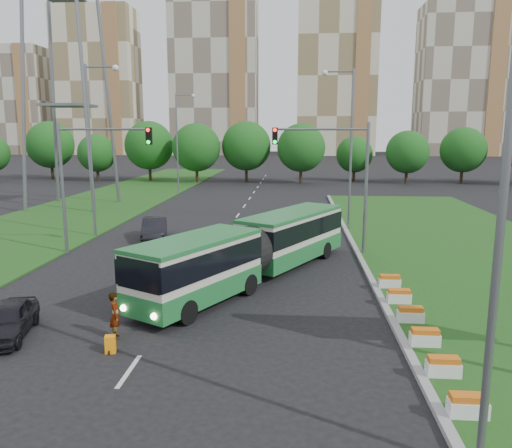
# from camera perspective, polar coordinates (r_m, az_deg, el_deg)

# --- Properties ---
(ground) EXTENTS (360.00, 360.00, 0.00)m
(ground) POSITION_cam_1_polar(r_m,az_deg,el_deg) (21.68, -1.47, -9.58)
(ground) COLOR black
(ground) RESTS_ON ground
(grass_median) EXTENTS (14.00, 60.00, 0.15)m
(grass_median) POSITION_cam_1_polar(r_m,az_deg,el_deg) (31.15, 24.82, -4.19)
(grass_median) COLOR #1D4E16
(grass_median) RESTS_ON ground
(median_kerb) EXTENTS (0.30, 60.00, 0.18)m
(median_kerb) POSITION_cam_1_polar(r_m,az_deg,el_deg) (29.45, 12.01, -4.21)
(median_kerb) COLOR gray
(median_kerb) RESTS_ON ground
(left_verge) EXTENTS (12.00, 110.00, 0.10)m
(left_verge) POSITION_cam_1_polar(r_m,az_deg,el_deg) (50.08, -19.28, 1.38)
(left_verge) COLOR #1D4E16
(left_verge) RESTS_ON ground
(lane_markings) EXTENTS (0.20, 100.00, 0.01)m
(lane_markings) POSITION_cam_1_polar(r_m,az_deg,el_deg) (41.25, -2.74, 0.06)
(lane_markings) COLOR silver
(lane_markings) RESTS_ON ground
(flower_planters) EXTENTS (1.10, 11.50, 0.60)m
(flower_planters) POSITION_cam_1_polar(r_m,az_deg,el_deg) (19.61, 17.95, -10.90)
(flower_planters) COLOR white
(flower_planters) RESTS_ON grass_median
(traffic_mast_median) EXTENTS (5.76, 0.32, 8.00)m
(traffic_mast_median) POSITION_cam_1_polar(r_m,az_deg,el_deg) (30.44, 9.52, 6.40)
(traffic_mast_median) COLOR slate
(traffic_mast_median) RESTS_ON ground
(traffic_mast_left) EXTENTS (5.76, 0.32, 8.00)m
(traffic_mast_left) POSITION_cam_1_polar(r_m,az_deg,el_deg) (31.89, -18.74, 6.17)
(traffic_mast_left) COLOR slate
(traffic_mast_left) RESTS_ON ground
(street_lamps) EXTENTS (36.00, 60.00, 12.00)m
(street_lamps) POSITION_cam_1_polar(r_m,az_deg,el_deg) (30.72, -5.19, 7.75)
(street_lamps) COLOR slate
(street_lamps) RESTS_ON ground
(tree_line) EXTENTS (120.00, 8.00, 9.00)m
(tree_line) POSITION_cam_1_polar(r_m,az_deg,el_deg) (75.72, 10.56, 8.05)
(tree_line) COLOR #144D14
(tree_line) RESTS_ON ground
(apartment_tower_west) EXTENTS (26.00, 15.00, 48.00)m
(apartment_tower_west) POSITION_cam_1_polar(r_m,az_deg,el_deg) (183.77, -17.58, 15.14)
(apartment_tower_west) COLOR beige
(apartment_tower_west) RESTS_ON ground
(apartment_tower_cwest) EXTENTS (28.00, 15.00, 52.00)m
(apartment_tower_cwest) POSITION_cam_1_polar(r_m,az_deg,el_deg) (173.40, -4.73, 16.55)
(apartment_tower_cwest) COLOR beige
(apartment_tower_cwest) RESTS_ON ground
(apartment_tower_ceast) EXTENTS (25.00, 15.00, 50.00)m
(apartment_tower_ceast) POSITION_cam_1_polar(r_m,az_deg,el_deg) (171.64, 9.14, 16.18)
(apartment_tower_ceast) COLOR beige
(apartment_tower_ceast) RESTS_ON ground
(apartment_tower_east) EXTENTS (27.00, 15.00, 47.00)m
(apartment_tower_east) POSITION_cam_1_polar(r_m,az_deg,el_deg) (179.00, 22.44, 14.82)
(apartment_tower_east) COLOR beige
(apartment_tower_east) RESTS_ON ground
(midrise_west) EXTENTS (22.00, 14.00, 36.00)m
(midrise_west) POSITION_cam_1_polar(r_m,az_deg,el_deg) (196.31, -25.83, 12.51)
(midrise_west) COLOR beige
(midrise_west) RESTS_ON ground
(articulated_bus) EXTENTS (2.47, 15.84, 2.61)m
(articulated_bus) POSITION_cam_1_polar(r_m,az_deg,el_deg) (25.35, -0.94, -2.84)
(articulated_bus) COLOR beige
(articulated_bus) RESTS_ON ground
(car_left_near) EXTENTS (2.39, 4.06, 1.30)m
(car_left_near) POSITION_cam_1_polar(r_m,az_deg,el_deg) (20.71, -26.51, -9.78)
(car_left_near) COLOR black
(car_left_near) RESTS_ON ground
(car_left_far) EXTENTS (2.53, 4.79, 1.50)m
(car_left_far) POSITION_cam_1_polar(r_m,az_deg,el_deg) (35.83, -11.55, -0.50)
(car_left_far) COLOR black
(car_left_far) RESTS_ON ground
(pedestrian) EXTENTS (0.60, 0.73, 1.73)m
(pedestrian) POSITION_cam_1_polar(r_m,az_deg,el_deg) (19.13, -15.79, -9.99)
(pedestrian) COLOR gray
(pedestrian) RESTS_ON ground
(shopping_trolley) EXTENTS (0.35, 0.37, 0.61)m
(shopping_trolley) POSITION_cam_1_polar(r_m,az_deg,el_deg) (18.17, -16.30, -13.06)
(shopping_trolley) COLOR orange
(shopping_trolley) RESTS_ON ground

